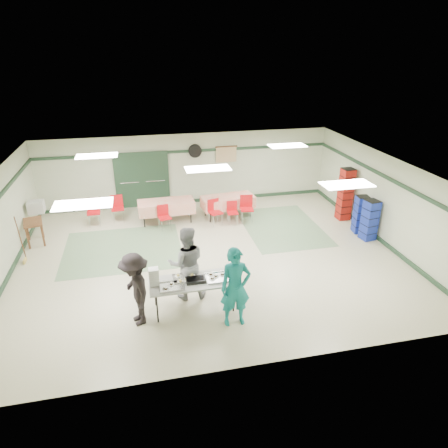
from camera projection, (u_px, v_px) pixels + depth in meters
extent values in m
plane|color=#BEB799|center=(209.00, 256.00, 11.78)|extent=(11.00, 11.00, 0.00)
plane|color=silver|center=(208.00, 168.00, 10.66)|extent=(11.00, 11.00, 0.00)
plane|color=beige|center=(188.00, 169.00, 15.22)|extent=(11.00, 0.00, 11.00)
plane|color=beige|center=(253.00, 309.00, 7.22)|extent=(11.00, 0.00, 11.00)
plane|color=beige|center=(384.00, 199.00, 12.29)|extent=(0.00, 9.00, 9.00)
cube|color=#1F3925|center=(187.00, 151.00, 14.91)|extent=(11.00, 0.06, 0.10)
cube|color=#1F3925|center=(189.00, 201.00, 15.73)|extent=(11.00, 0.06, 0.12)
cube|color=#1F3925|center=(9.00, 275.00, 10.70)|extent=(0.06, 9.00, 0.12)
cube|color=#1F3925|center=(387.00, 178.00, 11.99)|extent=(0.06, 9.00, 0.10)
cube|color=#1F3925|center=(376.00, 237.00, 12.82)|extent=(0.06, 9.00, 0.12)
cube|color=gray|center=(123.00, 249.00, 12.19)|extent=(3.50, 3.00, 0.01)
cube|color=gray|center=(282.00, 227.00, 13.66)|extent=(2.50, 3.50, 0.01)
cube|color=gray|center=(129.00, 181.00, 14.87)|extent=(0.90, 0.06, 2.10)
cube|color=gray|center=(155.00, 179.00, 15.05)|extent=(0.90, 0.06, 2.10)
cube|color=#1F3925|center=(142.00, 180.00, 14.94)|extent=(2.00, 0.03, 2.15)
cylinder|color=black|center=(195.00, 151.00, 14.94)|extent=(0.50, 0.10, 0.50)
cube|color=#CCB47F|center=(226.00, 154.00, 15.25)|extent=(0.80, 0.02, 0.60)
cube|color=#B2B2AD|center=(193.00, 281.00, 9.18)|extent=(2.04, 0.86, 0.04)
cylinder|color=black|center=(157.00, 309.00, 8.86)|extent=(0.04, 0.04, 0.72)
cylinder|color=black|center=(233.00, 298.00, 9.23)|extent=(0.04, 0.04, 0.72)
cylinder|color=black|center=(155.00, 292.00, 9.44)|extent=(0.04, 0.04, 0.72)
cylinder|color=black|center=(227.00, 283.00, 9.81)|extent=(0.04, 0.04, 0.72)
cube|color=silver|center=(219.00, 278.00, 9.27)|extent=(0.63, 0.48, 0.02)
cube|color=silver|center=(185.00, 278.00, 9.24)|extent=(0.57, 0.44, 0.02)
cube|color=silver|center=(172.00, 287.00, 8.92)|extent=(0.57, 0.43, 0.02)
cube|color=black|center=(196.00, 280.00, 9.13)|extent=(0.46, 0.29, 0.08)
cube|color=white|center=(154.00, 277.00, 8.94)|extent=(0.23, 0.21, 0.41)
imported|color=#127B7F|center=(235.00, 287.00, 8.62)|extent=(0.69, 0.46, 1.86)
imported|color=gray|center=(186.00, 263.00, 9.56)|extent=(0.94, 0.75, 1.87)
imported|color=black|center=(135.00, 290.00, 8.66)|extent=(0.89, 1.24, 1.72)
cube|color=red|center=(228.00, 197.00, 14.20)|extent=(1.93, 1.01, 0.05)
cube|color=red|center=(228.00, 202.00, 14.28)|extent=(1.93, 1.03, 0.40)
cylinder|color=black|center=(210.00, 213.00, 13.87)|extent=(0.04, 0.04, 0.72)
cylinder|color=black|center=(251.00, 207.00, 14.32)|extent=(0.04, 0.04, 0.72)
cylinder|color=black|center=(205.00, 206.00, 14.40)|extent=(0.04, 0.04, 0.72)
cylinder|color=black|center=(245.00, 201.00, 14.85)|extent=(0.04, 0.04, 0.72)
cube|color=red|center=(166.00, 202.00, 13.78)|extent=(1.94, 0.88, 0.05)
cube|color=red|center=(166.00, 207.00, 13.86)|extent=(1.94, 0.90, 0.40)
cylinder|color=black|center=(144.00, 218.00, 13.48)|extent=(0.04, 0.04, 0.72)
cylinder|color=black|center=(191.00, 213.00, 13.83)|extent=(0.04, 0.04, 0.72)
cylinder|color=black|center=(143.00, 211.00, 14.04)|extent=(0.04, 0.04, 0.72)
cylinder|color=black|center=(188.00, 206.00, 14.39)|extent=(0.04, 0.04, 0.72)
cube|color=red|center=(233.00, 213.00, 13.77)|extent=(0.39, 0.39, 0.04)
cube|color=red|center=(232.00, 206.00, 13.83)|extent=(0.36, 0.06, 0.36)
cylinder|color=silver|center=(229.00, 220.00, 13.71)|extent=(0.02, 0.02, 0.38)
cylinder|color=silver|center=(237.00, 220.00, 13.75)|extent=(0.02, 0.02, 0.38)
cylinder|color=silver|center=(228.00, 217.00, 13.97)|extent=(0.02, 0.02, 0.38)
cylinder|color=silver|center=(236.00, 216.00, 14.01)|extent=(0.02, 0.02, 0.38)
cube|color=red|center=(215.00, 213.00, 13.63)|extent=(0.51, 0.51, 0.04)
cube|color=red|center=(213.00, 205.00, 13.69)|extent=(0.41, 0.15, 0.41)
cylinder|color=silver|center=(213.00, 222.00, 13.53)|extent=(0.02, 0.02, 0.43)
cylinder|color=silver|center=(222.00, 220.00, 13.67)|extent=(0.02, 0.02, 0.43)
cylinder|color=silver|center=(209.00, 218.00, 13.79)|extent=(0.02, 0.02, 0.43)
cylinder|color=silver|center=(218.00, 216.00, 13.93)|extent=(0.02, 0.02, 0.43)
cube|color=red|center=(247.00, 209.00, 13.83)|extent=(0.50, 0.50, 0.04)
cube|color=red|center=(246.00, 201.00, 13.91)|extent=(0.44, 0.10, 0.44)
cylinder|color=silver|center=(242.00, 218.00, 13.77)|extent=(0.02, 0.02, 0.46)
cylinder|color=silver|center=(252.00, 218.00, 13.79)|extent=(0.02, 0.02, 0.46)
cylinder|color=silver|center=(241.00, 214.00, 14.09)|extent=(0.02, 0.02, 0.46)
cylinder|color=silver|center=(251.00, 214.00, 14.11)|extent=(0.02, 0.02, 0.46)
cube|color=red|center=(165.00, 218.00, 13.31)|extent=(0.46, 0.46, 0.04)
cube|color=red|center=(163.00, 210.00, 13.36)|extent=(0.39, 0.12, 0.39)
cylinder|color=silver|center=(162.00, 226.00, 13.21)|extent=(0.02, 0.02, 0.41)
cylinder|color=silver|center=(171.00, 225.00, 13.33)|extent=(0.02, 0.02, 0.41)
cylinder|color=silver|center=(159.00, 223.00, 13.47)|extent=(0.02, 0.02, 0.41)
cylinder|color=silver|center=(168.00, 221.00, 13.59)|extent=(0.02, 0.02, 0.41)
cube|color=red|center=(118.00, 209.00, 13.92)|extent=(0.45, 0.45, 0.04)
cube|color=red|center=(117.00, 201.00, 13.99)|extent=(0.42, 0.07, 0.42)
cylinder|color=silver|center=(114.00, 217.00, 13.83)|extent=(0.02, 0.02, 0.44)
cylinder|color=silver|center=(124.00, 216.00, 13.92)|extent=(0.02, 0.02, 0.44)
cylinder|color=silver|center=(113.00, 214.00, 14.13)|extent=(0.02, 0.02, 0.44)
cylinder|color=silver|center=(123.00, 213.00, 14.22)|extent=(0.02, 0.02, 0.44)
cube|color=red|center=(94.00, 212.00, 13.59)|extent=(0.45, 0.45, 0.04)
cube|color=red|center=(93.00, 204.00, 13.66)|extent=(0.43, 0.06, 0.43)
cylinder|color=silver|center=(89.00, 222.00, 13.50)|extent=(0.02, 0.02, 0.45)
cylinder|color=silver|center=(100.00, 221.00, 13.58)|extent=(0.02, 0.02, 0.45)
cylinder|color=silver|center=(89.00, 218.00, 13.80)|extent=(0.02, 0.02, 0.45)
cylinder|color=silver|center=(100.00, 217.00, 13.88)|extent=(0.02, 0.02, 0.45)
cube|color=#182295|center=(370.00, 220.00, 12.54)|extent=(0.46, 0.46, 1.32)
cube|color=maroon|center=(345.00, 194.00, 13.90)|extent=(0.42, 0.42, 1.86)
cube|color=#182295|center=(361.00, 214.00, 13.04)|extent=(0.44, 0.44, 1.26)
cube|color=brown|center=(33.00, 222.00, 12.27)|extent=(0.70, 0.92, 0.05)
cube|color=brown|center=(28.00, 239.00, 12.06)|extent=(0.05, 0.05, 0.70)
cube|color=brown|center=(43.00, 236.00, 12.23)|extent=(0.05, 0.05, 0.70)
cube|color=brown|center=(27.00, 230.00, 12.62)|extent=(0.05, 0.05, 0.70)
cube|color=brown|center=(42.00, 227.00, 12.78)|extent=(0.05, 0.05, 0.70)
cube|color=#ADADA9|center=(36.00, 207.00, 12.82)|extent=(0.50, 0.45, 0.38)
cylinder|color=brown|center=(20.00, 238.00, 11.19)|extent=(0.05, 0.23, 1.42)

